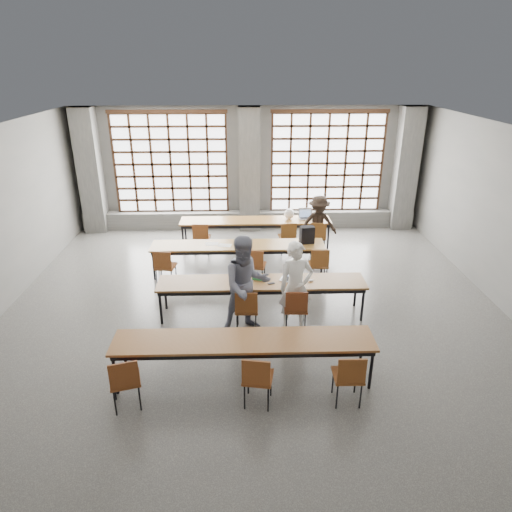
{
  "coord_description": "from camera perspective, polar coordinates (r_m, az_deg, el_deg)",
  "views": [
    {
      "loc": [
        -0.2,
        -7.68,
        4.65
      ],
      "look_at": [
        0.04,
        0.4,
        1.17
      ],
      "focal_mm": 32.0,
      "sensor_mm": 36.0,
      "label": 1
    }
  ],
  "objects": [
    {
      "name": "desk_row_b",
      "position": [
        10.56,
        -2.27,
        1.13
      ],
      "size": [
        4.0,
        0.7,
        0.73
      ],
      "color": "brown",
      "rests_on": "floor"
    },
    {
      "name": "floor",
      "position": [
        8.98,
        -0.2,
        -7.87
      ],
      "size": [
        11.0,
        11.0,
        0.0
      ],
      "primitive_type": "plane",
      "color": "#4E4E4B",
      "rests_on": "ground"
    },
    {
      "name": "paper_sheet_c",
      "position": [
        10.53,
        -1.73,
        1.47
      ],
      "size": [
        0.35,
        0.29,
        0.0
      ],
      "primitive_type": "cube",
      "rotation": [
        0.0,
        0.0,
        -0.33
      ],
      "color": "silver",
      "rests_on": "desk_row_b"
    },
    {
      "name": "column_mid",
      "position": [
        13.22,
        -0.83,
        10.65
      ],
      "size": [
        0.6,
        0.55,
        3.5
      ],
      "primitive_type": "cube",
      "color": "#555553",
      "rests_on": "floor"
    },
    {
      "name": "laptop_back",
      "position": [
        12.37,
        6.21,
        5.01
      ],
      "size": [
        0.37,
        0.31,
        0.26
      ],
      "color": "silver",
      "rests_on": "desk_row_a"
    },
    {
      "name": "window_left",
      "position": [
        13.54,
        -10.6,
        11.22
      ],
      "size": [
        3.32,
        0.12,
        3.0
      ],
      "color": "white",
      "rests_on": "wall_back"
    },
    {
      "name": "chair_back_left",
      "position": [
        11.69,
        -6.86,
        2.55
      ],
      "size": [
        0.44,
        0.45,
        0.88
      ],
      "color": "brown",
      "rests_on": "floor"
    },
    {
      "name": "column_left",
      "position": [
        13.9,
        -20.01,
        9.9
      ],
      "size": [
        0.6,
        0.55,
        3.5
      ],
      "primitive_type": "cube",
      "color": "#555553",
      "rests_on": "floor"
    },
    {
      "name": "chair_front_right",
      "position": [
        8.36,
        5.01,
        -6.24
      ],
      "size": [
        0.43,
        0.44,
        0.88
      ],
      "color": "maroon",
      "rests_on": "floor"
    },
    {
      "name": "desk_row_c",
      "position": [
        8.81,
        0.71,
        -3.58
      ],
      "size": [
        4.0,
        0.7,
        0.73
      ],
      "color": "brown",
      "rests_on": "floor"
    },
    {
      "name": "chair_mid_right",
      "position": [
        10.17,
        7.9,
        -0.77
      ],
      "size": [
        0.44,
        0.44,
        0.88
      ],
      "color": "brown",
      "rests_on": "floor"
    },
    {
      "name": "student_male",
      "position": [
        8.32,
        5.0,
        -3.86
      ],
      "size": [
        0.69,
        0.51,
        1.72
      ],
      "primitive_type": "imported",
      "rotation": [
        0.0,
        0.0,
        0.17
      ],
      "color": "white",
      "rests_on": "floor"
    },
    {
      "name": "desk_row_d",
      "position": [
        7.1,
        -1.55,
        -10.83
      ],
      "size": [
        4.0,
        0.7,
        0.73
      ],
      "color": "brown",
      "rests_on": "floor"
    },
    {
      "name": "backpack",
      "position": [
        10.61,
        6.39,
        2.65
      ],
      "size": [
        0.35,
        0.25,
        0.4
      ],
      "primitive_type": "cube",
      "rotation": [
        0.0,
        0.0,
        0.17
      ],
      "color": "black",
      "rests_on": "desk_row_b"
    },
    {
      "name": "window_right",
      "position": [
        13.61,
        8.86,
        11.39
      ],
      "size": [
        3.32,
        0.12,
        3.0
      ],
      "color": "white",
      "rests_on": "wall_back"
    },
    {
      "name": "desk_row_a",
      "position": [
        12.2,
        -0.05,
        4.25
      ],
      "size": [
        4.0,
        0.7,
        0.73
      ],
      "color": "brown",
      "rests_on": "floor"
    },
    {
      "name": "column_right",
      "position": [
        14.03,
        18.19,
        10.25
      ],
      "size": [
        0.6,
        0.55,
        3.5
      ],
      "primitive_type": "cube",
      "color": "#555553",
      "rests_on": "floor"
    },
    {
      "name": "chair_near_left",
      "position": [
        6.88,
        -16.1,
        -14.47
      ],
      "size": [
        0.52,
        0.52,
        0.88
      ],
      "color": "brown",
      "rests_on": "floor"
    },
    {
      "name": "student_back",
      "position": [
        11.85,
        7.79,
        3.92
      ],
      "size": [
        1.05,
        0.7,
        1.51
      ],
      "primitive_type": "imported",
      "rotation": [
        0.0,
        0.0,
        0.15
      ],
      "color": "black",
      "rests_on": "floor"
    },
    {
      "name": "mouse",
      "position": [
        8.84,
        6.89,
        -3.04
      ],
      "size": [
        0.11,
        0.08,
        0.04
      ],
      "primitive_type": "ellipsoid",
      "rotation": [
        0.0,
        0.0,
        -0.15
      ],
      "color": "white",
      "rests_on": "desk_row_c"
    },
    {
      "name": "chair_front_left",
      "position": [
        8.31,
        -1.21,
        -6.36
      ],
      "size": [
        0.43,
        0.44,
        0.88
      ],
      "color": "brown",
      "rests_on": "floor"
    },
    {
      "name": "green_box",
      "position": [
        8.83,
        0.37,
        -2.71
      ],
      "size": [
        0.26,
        0.15,
        0.09
      ],
      "primitive_type": "cube",
      "rotation": [
        0.0,
        0.0,
        -0.26
      ],
      "color": "#297D3C",
      "rests_on": "desk_row_c"
    },
    {
      "name": "ceiling",
      "position": [
        7.77,
        -0.24,
        14.81
      ],
      "size": [
        11.0,
        11.0,
        0.0
      ],
      "primitive_type": "plane",
      "rotation": [
        3.14,
        0.0,
        0.0
      ],
      "color": "silver",
      "rests_on": "floor"
    },
    {
      "name": "plastic_bag",
      "position": [
        12.24,
        4.17,
        5.28
      ],
      "size": [
        0.31,
        0.28,
        0.29
      ],
      "primitive_type": "ellipsoid",
      "rotation": [
        0.0,
        0.0,
        0.31
      ],
      "color": "white",
      "rests_on": "desk_row_a"
    },
    {
      "name": "wall_back",
      "position": [
        13.49,
        -0.85,
        10.91
      ],
      "size": [
        10.0,
        0.0,
        10.0
      ],
      "primitive_type": "plane",
      "rotation": [
        1.57,
        0.0,
        0.0
      ],
      "color": "#61615E",
      "rests_on": "floor"
    },
    {
      "name": "chair_mid_left",
      "position": [
        10.18,
        -11.39,
        -1.0
      ],
      "size": [
        0.48,
        0.48,
        0.88
      ],
      "color": "brown",
      "rests_on": "floor"
    },
    {
      "name": "sill_ledge",
      "position": [
        13.7,
        -0.8,
        4.59
      ],
      "size": [
        9.8,
        0.35,
        0.5
      ],
      "primitive_type": "cube",
      "color": "#555553",
      "rests_on": "floor"
    },
    {
      "name": "chair_mid_centre",
      "position": [
        10.04,
        -0.09,
        -0.87
      ],
      "size": [
        0.5,
        0.5,
        0.88
      ],
      "color": "brown",
      "rests_on": "floor"
    },
    {
      "name": "red_pouch",
      "position": [
        6.96,
        -16.09,
        -14.32
      ],
      "size": [
        0.2,
        0.09,
        0.06
      ],
      "primitive_type": "cube",
      "rotation": [
        0.0,
        0.0,
        -0.06
      ],
      "color": "#AD1526",
      "rests_on": "chair_near_left"
    },
    {
      "name": "chair_back_mid",
      "position": [
        11.7,
        4.0,
        2.68
      ],
      "size": [
        0.46,
        0.46,
        0.88
      ],
      "color": "brown",
      "rests_on": "floor"
    },
    {
      "name": "laptop_front",
      "position": [
        8.89,
        4.38,
        -2.48
      ],
      "size": [
        0.45,
        0.41,
        0.26
      ],
      "color": "#B9B8BD",
      "rests_on": "desk_row_c"
    },
    {
      "name": "chair_near_right",
      "position": [
        6.83,
        11.58,
        -14.26
      ],
      "size": [
        0.42,
        0.43,
        0.88
      ],
      "color": "brown",
      "rests_on": "floor"
    },
    {
      "name": "student_female",
      "position": [
        8.24,
        -1.22,
        -3.59
      ],
      "size": [
        1.04,
        0.89,
        1.84
      ],
      "primitive_type": "imported",
      "rotation": [
        0.0,
        0.0,
        0.25
      ],
      "color": "#171D45",
      "rests_on": "floor"
    },
    {
      "name": "chair_near_mid",
      "position": [
        6.67,
        0.15,
        -14.75
      ],
      "size": [
        0.49,
        0.49,
        0.88
      ],
      "color": "brown",
      "rests_on": "floor"
    },
    {
      "name": "paper_sheet_a",
      "position": [
        10.61,
        -5.52,
        1.52
      ],
      "size": [
        0.31,
        0.23,
        0.0
      ],
      "primitive_type": "cube",
      "rotation": [
        0.0,
        0.0,
        0.06
      ],
      "color": "white",
      "rests_on": "desk_row_b"
    },
    {
      "name": "paper_sheet_b",
      "position": [
        10.5,
        -3.91,
        1.34
      ],
      "size": [
        0.33,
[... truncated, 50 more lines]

